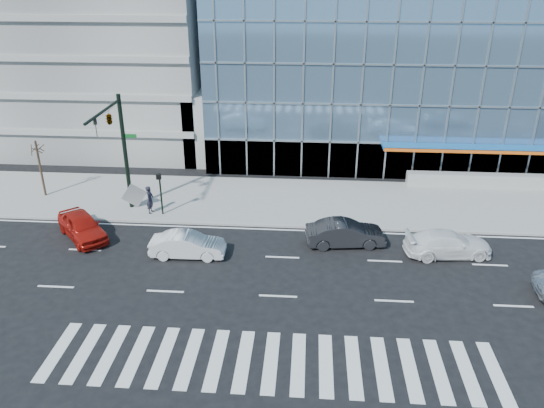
{
  "coord_description": "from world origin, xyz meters",
  "views": [
    {
      "loc": [
        1.38,
        -27.09,
        15.98
      ],
      "look_at": [
        -0.83,
        3.0,
        2.07
      ],
      "focal_mm": 35.0,
      "sensor_mm": 36.0,
      "label": 1
    }
  ],
  "objects": [
    {
      "name": "dark_sedan",
      "position": [
        3.75,
        1.8,
        0.79
      ],
      "size": [
        4.97,
        2.26,
        1.58
      ],
      "primitive_type": "imported",
      "rotation": [
        0.0,
        0.0,
        1.7
      ],
      "color": "black",
      "rests_on": "ground"
    },
    {
      "name": "white_sedan",
      "position": [
        -5.58,
        -0.22,
        0.73
      ],
      "size": [
        4.46,
        1.65,
        1.46
      ],
      "primitive_type": "imported",
      "rotation": [
        0.0,
        0.0,
        1.6
      ],
      "color": "silver",
      "rests_on": "ground"
    },
    {
      "name": "traffic_signal",
      "position": [
        -11.0,
        4.57,
        6.16
      ],
      "size": [
        1.14,
        5.74,
        8.0
      ],
      "color": "black",
      "rests_on": "sidewalk"
    },
    {
      "name": "pedestrian",
      "position": [
        -9.35,
        5.15,
        1.12
      ],
      "size": [
        0.51,
        0.74,
        1.95
      ],
      "primitive_type": "imported",
      "rotation": [
        0.0,
        0.0,
        1.5
      ],
      "color": "black",
      "rests_on": "sidewalk"
    },
    {
      "name": "sidewalk",
      "position": [
        0.0,
        8.0,
        0.07
      ],
      "size": [
        120.0,
        8.0,
        0.15
      ],
      "primitive_type": "cube",
      "color": "gray",
      "rests_on": "ground"
    },
    {
      "name": "white_suv",
      "position": [
        9.75,
        1.03,
        0.74
      ],
      "size": [
        5.35,
        2.72,
        1.49
      ],
      "primitive_type": "imported",
      "rotation": [
        0.0,
        0.0,
        1.7
      ],
      "color": "white",
      "rests_on": "ground"
    },
    {
      "name": "parking_garage",
      "position": [
        -20.0,
        26.0,
        10.0
      ],
      "size": [
        24.0,
        24.0,
        20.0
      ],
      "primitive_type": "cube",
      "color": "gray",
      "rests_on": "ground"
    },
    {
      "name": "tilted_panel",
      "position": [
        -10.68,
        5.91,
        1.06
      ],
      "size": [
        1.75,
        0.6,
        1.82
      ],
      "primitive_type": "cube",
      "rotation": [
        0.0,
        0.63,
        0.3
      ],
      "color": "gray",
      "rests_on": "sidewalk"
    },
    {
      "name": "ramp_block",
      "position": [
        -6.0,
        18.0,
        3.0
      ],
      "size": [
        6.0,
        8.0,
        6.0
      ],
      "primitive_type": "cube",
      "color": "gray",
      "rests_on": "ground"
    },
    {
      "name": "ped_signal_post",
      "position": [
        -8.5,
        4.94,
        2.14
      ],
      "size": [
        0.3,
        0.33,
        3.0
      ],
      "color": "black",
      "rests_on": "sidewalk"
    },
    {
      "name": "red_sedan",
      "position": [
        -12.69,
        1.54,
        0.81
      ],
      "size": [
        4.6,
        4.8,
        1.62
      ],
      "primitive_type": "imported",
      "rotation": [
        0.0,
        0.0,
        0.74
      ],
      "color": "#A7140C",
      "rests_on": "ground"
    },
    {
      "name": "street_tree_near",
      "position": [
        -18.0,
        7.5,
        3.78
      ],
      "size": [
        1.1,
        1.1,
        4.23
      ],
      "color": "#332319",
      "rests_on": "sidewalk"
    },
    {
      "name": "ground",
      "position": [
        0.0,
        0.0,
        0.0
      ],
      "size": [
        160.0,
        160.0,
        0.0
      ],
      "primitive_type": "plane",
      "color": "black",
      "rests_on": "ground"
    },
    {
      "name": "theatre_building",
      "position": [
        14.0,
        26.0,
        7.5
      ],
      "size": [
        42.0,
        26.0,
        15.0
      ],
      "primitive_type": "cube",
      "color": "#688CAE",
      "rests_on": "ground"
    }
  ]
}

